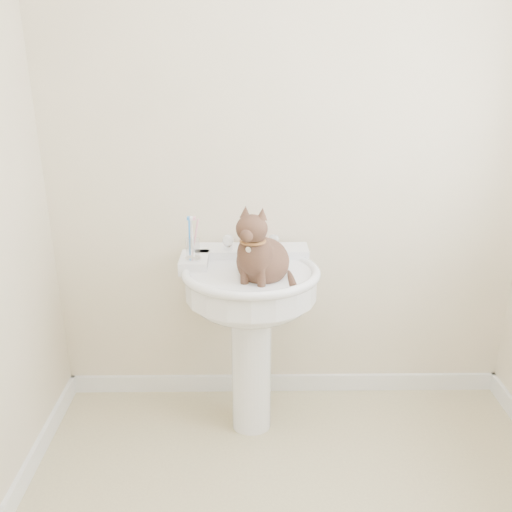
{
  "coord_description": "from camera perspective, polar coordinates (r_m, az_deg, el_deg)",
  "views": [
    {
      "loc": [
        -0.17,
        -1.31,
        1.65
      ],
      "look_at": [
        -0.15,
        0.77,
        0.87
      ],
      "focal_mm": 38.0,
      "sensor_mm": 36.0,
      "label": 1
    }
  ],
  "objects": [
    {
      "name": "faucet",
      "position": [
        2.4,
        -0.55,
        1.5
      ],
      "size": [
        0.28,
        0.12,
        0.14
      ],
      "color": "silver",
      "rests_on": "pedestal_sink"
    },
    {
      "name": "baseboard_back",
      "position": [
        2.89,
        2.95,
        -13.17
      ],
      "size": [
        2.2,
        0.02,
        0.09
      ],
      "primitive_type": "cube",
      "color": "white",
      "rests_on": "floor"
    },
    {
      "name": "pedestal_sink",
      "position": [
        2.34,
        -0.58,
        -4.74
      ],
      "size": [
        0.6,
        0.59,
        0.83
      ],
      "color": "white",
      "rests_on": "floor"
    },
    {
      "name": "soap_bar",
      "position": [
        2.49,
        -0.06,
        1.58
      ],
      "size": [
        0.1,
        0.08,
        0.03
      ],
      "primitive_type": "cube",
      "rotation": [
        0.0,
        0.0,
        0.31
      ],
      "color": "red",
      "rests_on": "pedestal_sink"
    },
    {
      "name": "toothbrush_cup",
      "position": [
        2.31,
        -6.66,
        0.78
      ],
      "size": [
        0.07,
        0.07,
        0.18
      ],
      "rotation": [
        0.0,
        0.0,
        0.22
      ],
      "color": "silver",
      "rests_on": "pedestal_sink"
    },
    {
      "name": "cat",
      "position": [
        2.19,
        0.58,
        -0.09
      ],
      "size": [
        0.24,
        0.3,
        0.44
      ],
      "rotation": [
        0.0,
        0.0,
        -0.39
      ],
      "color": "brown",
      "rests_on": "pedestal_sink"
    },
    {
      "name": "wall_back",
      "position": [
        2.45,
        3.45,
        11.11
      ],
      "size": [
        2.2,
        0.0,
        2.5
      ],
      "primitive_type": null,
      "color": "beige",
      "rests_on": "ground"
    }
  ]
}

